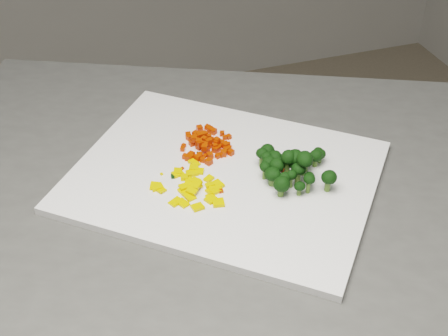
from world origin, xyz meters
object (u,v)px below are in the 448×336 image
object	(u,v)px
cutting_board	(224,176)
carrot_pile	(208,140)
pepper_pile	(190,183)
broccoli_pile	(297,161)

from	to	relation	value
cutting_board	carrot_pile	world-z (taller)	carrot_pile
carrot_pile	pepper_pile	size ratio (longest dim) A/B	0.86
cutting_board	carrot_pile	xyz separation A→B (m)	(-0.00, 0.07, 0.02)
pepper_pile	cutting_board	bearing A→B (deg)	15.32
broccoli_pile	pepper_pile	bearing A→B (deg)	171.57
cutting_board	broccoli_pile	size ratio (longest dim) A/B	3.75
carrot_pile	pepper_pile	bearing A→B (deg)	-121.56
carrot_pile	broccoli_pile	bearing A→B (deg)	-47.04
carrot_pile	cutting_board	bearing A→B (deg)	-87.42
cutting_board	pepper_pile	world-z (taller)	pepper_pile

